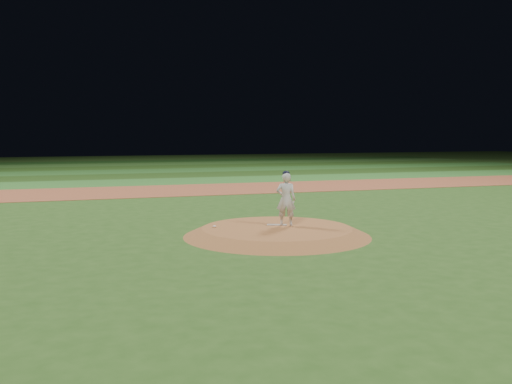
% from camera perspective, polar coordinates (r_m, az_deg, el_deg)
% --- Properties ---
extents(ground, '(120.00, 120.00, 0.00)m').
position_cam_1_polar(ground, '(16.83, 2.11, -4.40)').
color(ground, '#2B541B').
rests_on(ground, ground).
extents(infield_dirt_band, '(70.00, 6.00, 0.02)m').
position_cam_1_polar(infield_dirt_band, '(30.24, -7.03, 0.21)').
color(infield_dirt_band, '#9B4F30').
rests_on(infield_dirt_band, ground).
extents(outfield_stripe_0, '(70.00, 5.00, 0.02)m').
position_cam_1_polar(outfield_stripe_0, '(35.64, -8.72, 1.05)').
color(outfield_stripe_0, '#2F7028').
rests_on(outfield_stripe_0, ground).
extents(outfield_stripe_1, '(70.00, 5.00, 0.02)m').
position_cam_1_polar(outfield_stripe_1, '(40.56, -9.86, 1.63)').
color(outfield_stripe_1, '#224516').
rests_on(outfield_stripe_1, ground).
extents(outfield_stripe_2, '(70.00, 5.00, 0.02)m').
position_cam_1_polar(outfield_stripe_2, '(45.51, -10.75, 2.08)').
color(outfield_stripe_2, '#2B6524').
rests_on(outfield_stripe_2, ground).
extents(outfield_stripe_3, '(70.00, 5.00, 0.02)m').
position_cam_1_polar(outfield_stripe_3, '(50.46, -11.47, 2.44)').
color(outfield_stripe_3, '#264D18').
rests_on(outfield_stripe_3, ground).
extents(outfield_stripe_4, '(70.00, 5.00, 0.02)m').
position_cam_1_polar(outfield_stripe_4, '(55.43, -12.06, 2.73)').
color(outfield_stripe_4, '#326625').
rests_on(outfield_stripe_4, ground).
extents(outfield_stripe_5, '(70.00, 5.00, 0.02)m').
position_cam_1_polar(outfield_stripe_5, '(60.39, -12.56, 2.98)').
color(outfield_stripe_5, '#1D4B18').
rests_on(outfield_stripe_5, ground).
extents(pitchers_mound, '(5.50, 5.50, 0.25)m').
position_cam_1_polar(pitchers_mound, '(16.81, 2.11, -3.99)').
color(pitchers_mound, '#A16032').
rests_on(pitchers_mound, ground).
extents(pitching_rubber, '(0.60, 0.38, 0.03)m').
position_cam_1_polar(pitching_rubber, '(17.18, 2.10, -3.30)').
color(pitching_rubber, silver).
rests_on(pitching_rubber, pitchers_mound).
extents(rosin_bag, '(0.11, 0.11, 0.06)m').
position_cam_1_polar(rosin_bag, '(16.84, -4.18, -3.45)').
color(rosin_bag, white).
rests_on(rosin_bag, pitchers_mound).
extents(pitcher_on_mound, '(0.69, 0.59, 1.65)m').
position_cam_1_polar(pitcher_on_mound, '(17.00, 3.02, -0.68)').
color(pitcher_on_mound, silver).
rests_on(pitcher_on_mound, pitchers_mound).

